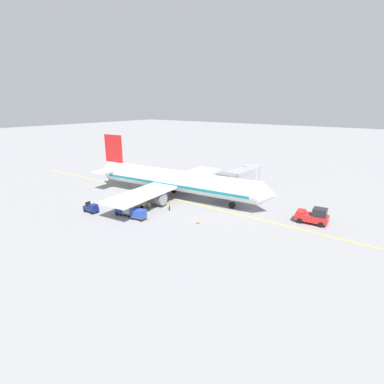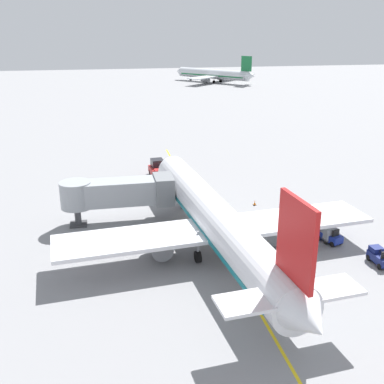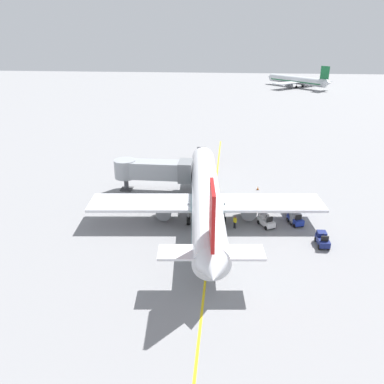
# 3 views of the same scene
# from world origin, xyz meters

# --- Properties ---
(ground_plane) EXTENTS (400.00, 400.00, 0.00)m
(ground_plane) POSITION_xyz_m (0.00, 0.00, 0.00)
(ground_plane) COLOR gray
(gate_lead_in_line) EXTENTS (0.24, 80.00, 0.01)m
(gate_lead_in_line) POSITION_xyz_m (0.00, 0.00, 0.00)
(gate_lead_in_line) COLOR gold
(gate_lead_in_line) RESTS_ON ground
(parked_airliner) EXTENTS (30.36, 37.35, 10.63)m
(parked_airliner) POSITION_xyz_m (-0.85, 0.98, 3.19)
(parked_airliner) COLOR silver
(parked_airliner) RESTS_ON ground
(jet_bridge) EXTENTS (12.08, 3.50, 4.98)m
(jet_bridge) POSITION_xyz_m (-9.51, 9.81, 3.45)
(jet_bridge) COLOR #93999E
(jet_bridge) RESTS_ON ground
(pushback_tractor) EXTENTS (2.60, 4.59, 2.40)m
(pushback_tractor) POSITION_xyz_m (-3.26, 24.93, 1.10)
(pushback_tractor) COLOR #B21E1E
(pushback_tractor) RESTS_ON ground
(baggage_tug_lead) EXTENTS (2.25, 2.77, 1.62)m
(baggage_tug_lead) POSITION_xyz_m (6.93, -0.36, 0.71)
(baggage_tug_lead) COLOR silver
(baggage_tug_lead) RESTS_ON ground
(baggage_tug_trailing) EXTENTS (1.34, 2.53, 1.62)m
(baggage_tug_trailing) POSITION_xyz_m (13.11, -4.46, 0.71)
(baggage_tug_trailing) COLOR navy
(baggage_tug_trailing) RESTS_ON ground
(baggage_tug_spare) EXTENTS (2.00, 2.76, 1.62)m
(baggage_tug_spare) POSITION_xyz_m (10.74, 0.62, 0.71)
(baggage_tug_spare) COLOR #1E339E
(baggage_tug_spare) RESTS_ON ground
(baggage_cart_front) EXTENTS (1.61, 2.97, 1.58)m
(baggage_cart_front) POSITION_xyz_m (10.72, 3.78, 0.95)
(baggage_cart_front) COLOR #4C4C51
(baggage_cart_front) RESTS_ON ground
(baggage_cart_second_in_train) EXTENTS (1.61, 2.97, 1.58)m
(baggage_cart_second_in_train) POSITION_xyz_m (10.64, 1.07, 0.95)
(baggage_cart_second_in_train) COLOR #4C4C51
(baggage_cart_second_in_train) RESTS_ON ground
(ground_crew_wing_walker) EXTENTS (0.55, 0.60, 1.69)m
(ground_crew_wing_walker) POSITION_xyz_m (2.98, -1.35, 0.95)
(ground_crew_wing_walker) COLOR #232328
(ground_crew_wing_walker) RESTS_ON ground
(ground_crew_loader) EXTENTS (0.58, 0.57, 1.69)m
(ground_crew_loader) POSITION_xyz_m (5.05, 4.93, 0.95)
(ground_crew_loader) COLOR #232328
(ground_crew_loader) RESTS_ON ground
(ground_crew_marshaller) EXTENTS (0.60, 0.55, 1.69)m
(ground_crew_marshaller) POSITION_xyz_m (7.12, 2.45, 0.95)
(ground_crew_marshaller) COLOR #232328
(ground_crew_marshaller) RESTS_ON ground
(safety_cone_nose_left) EXTENTS (0.36, 0.36, 0.59)m
(safety_cone_nose_left) POSITION_xyz_m (6.70, 11.74, 0.29)
(safety_cone_nose_left) COLOR black
(safety_cone_nose_left) RESTS_ON ground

